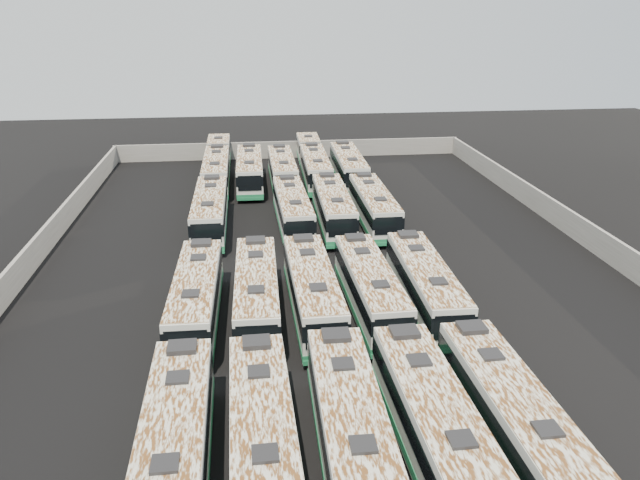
{
  "coord_description": "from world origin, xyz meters",
  "views": [
    {
      "loc": [
        -5.69,
        -44.65,
        19.2
      ],
      "look_at": [
        -0.2,
        1.18,
        1.6
      ],
      "focal_mm": 35.0,
      "sensor_mm": 36.0,
      "label": 1
    }
  ],
  "objects_px": {
    "bus_front_center": "(351,431)",
    "bus_back_left": "(250,170)",
    "bus_front_far_left": "(175,448)",
    "bus_midback_right": "(333,208)",
    "bus_midfront_far_right": "(425,285)",
    "bus_midback_far_left": "(210,211)",
    "bus_front_left": "(263,440)",
    "bus_midback_far_right": "(374,206)",
    "bus_midback_center": "(293,210)",
    "bus_midfront_right": "(370,288)",
    "bus_front_far_right": "(513,418)",
    "bus_midfront_center": "(313,291)",
    "bus_midfront_far_left": "(196,297)",
    "bus_back_right": "(313,161)",
    "bus_back_far_right": "(349,167)",
    "bus_midfront_left": "(257,293)",
    "bus_back_center": "(282,170)",
    "bus_front_right": "(436,427)",
    "bus_back_far_left": "(217,164)"
  },
  "relations": [
    {
      "from": "bus_front_center",
      "to": "bus_back_left",
      "type": "xyz_separation_m",
      "value": [
        -3.74,
        45.66,
        -0.0
      ]
    },
    {
      "from": "bus_front_far_left",
      "to": "bus_midback_right",
      "type": "relative_size",
      "value": 1.01
    },
    {
      "from": "bus_midfront_far_right",
      "to": "bus_midback_far_left",
      "type": "distance_m",
      "value": 22.66
    },
    {
      "from": "bus_front_left",
      "to": "bus_midback_far_right",
      "type": "relative_size",
      "value": 1.02
    },
    {
      "from": "bus_front_left",
      "to": "bus_midback_center",
      "type": "distance_m",
      "value": 31.57
    },
    {
      "from": "bus_front_left",
      "to": "bus_midfront_right",
      "type": "height_order",
      "value": "bus_front_left"
    },
    {
      "from": "bus_front_far_right",
      "to": "bus_midback_center",
      "type": "height_order",
      "value": "bus_front_far_right"
    },
    {
      "from": "bus_midfront_center",
      "to": "bus_midback_far_left",
      "type": "bearing_deg",
      "value": 112.03
    },
    {
      "from": "bus_front_left",
      "to": "bus_midfront_right",
      "type": "bearing_deg",
      "value": 61.62
    },
    {
      "from": "bus_midfront_right",
      "to": "bus_midfront_center",
      "type": "bearing_deg",
      "value": -179.73
    },
    {
      "from": "bus_midfront_far_left",
      "to": "bus_back_right",
      "type": "xyz_separation_m",
      "value": [
        11.21,
        34.88,
        0.0
      ]
    },
    {
      "from": "bus_midback_far_left",
      "to": "bus_back_far_right",
      "type": "xyz_separation_m",
      "value": [
        14.76,
        14.2,
        0.01
      ]
    },
    {
      "from": "bus_midfront_right",
      "to": "bus_midfront_left",
      "type": "bearing_deg",
      "value": 178.12
    },
    {
      "from": "bus_front_left",
      "to": "bus_back_left",
      "type": "relative_size",
      "value": 0.99
    },
    {
      "from": "bus_front_far_left",
      "to": "bus_front_left",
      "type": "height_order",
      "value": "bus_front_far_left"
    },
    {
      "from": "bus_midfront_right",
      "to": "bus_back_left",
      "type": "distance_m",
      "value": 32.22
    },
    {
      "from": "bus_midfront_right",
      "to": "bus_back_far_right",
      "type": "xyz_separation_m",
      "value": [
        3.69,
        31.36,
        0.09
      ]
    },
    {
      "from": "bus_back_center",
      "to": "bus_front_right",
      "type": "bearing_deg",
      "value": -85.44
    },
    {
      "from": "bus_midfront_far_right",
      "to": "bus_back_center",
      "type": "relative_size",
      "value": 1.01
    },
    {
      "from": "bus_midback_center",
      "to": "bus_back_far_left",
      "type": "relative_size",
      "value": 0.63
    },
    {
      "from": "bus_front_left",
      "to": "bus_back_far_right",
      "type": "relative_size",
      "value": 0.98
    },
    {
      "from": "bus_midfront_right",
      "to": "bus_back_far_left",
      "type": "distance_m",
      "value": 36.62
    },
    {
      "from": "bus_back_far_left",
      "to": "bus_back_center",
      "type": "bearing_deg",
      "value": -26.54
    },
    {
      "from": "bus_front_far_right",
      "to": "bus_midback_right",
      "type": "height_order",
      "value": "bus_front_far_right"
    },
    {
      "from": "bus_front_left",
      "to": "bus_back_right",
      "type": "bearing_deg",
      "value": 80.42
    },
    {
      "from": "bus_front_far_right",
      "to": "bus_midback_right",
      "type": "xyz_separation_m",
      "value": [
        -3.7,
        31.33,
        -0.02
      ]
    },
    {
      "from": "bus_front_far_right",
      "to": "bus_midfront_center",
      "type": "xyz_separation_m",
      "value": [
        -7.45,
        14.15,
        -0.01
      ]
    },
    {
      "from": "bus_front_left",
      "to": "bus_midfront_far_left",
      "type": "height_order",
      "value": "bus_front_left"
    },
    {
      "from": "bus_front_center",
      "to": "bus_back_far_left",
      "type": "xyz_separation_m",
      "value": [
        -7.41,
        49.21,
        -0.02
      ]
    },
    {
      "from": "bus_midback_center",
      "to": "bus_midback_far_right",
      "type": "relative_size",
      "value": 1.0
    },
    {
      "from": "bus_front_far_left",
      "to": "bus_front_left",
      "type": "relative_size",
      "value": 1.01
    },
    {
      "from": "bus_front_center",
      "to": "bus_midback_far_left",
      "type": "bearing_deg",
      "value": 104.35
    },
    {
      "from": "bus_midback_far_right",
      "to": "bus_back_right",
      "type": "bearing_deg",
      "value": 102.0
    },
    {
      "from": "bus_midback_far_right",
      "to": "bus_midfront_left",
      "type": "bearing_deg",
      "value": -122.64
    },
    {
      "from": "bus_front_right",
      "to": "bus_midfront_center",
      "type": "relative_size",
      "value": 1.02
    },
    {
      "from": "bus_back_left",
      "to": "bus_back_center",
      "type": "xyz_separation_m",
      "value": [
        3.61,
        -0.05,
        -0.07
      ]
    },
    {
      "from": "bus_back_right",
      "to": "bus_back_far_right",
      "type": "relative_size",
      "value": 1.5
    },
    {
      "from": "bus_back_right",
      "to": "bus_midback_far_right",
      "type": "bearing_deg",
      "value": -77.01
    },
    {
      "from": "bus_midfront_far_right",
      "to": "bus_back_far_right",
      "type": "height_order",
      "value": "bus_back_far_right"
    },
    {
      "from": "bus_front_center",
      "to": "bus_back_center",
      "type": "bearing_deg",
      "value": 91.23
    },
    {
      "from": "bus_back_center",
      "to": "bus_midback_far_left",
      "type": "bearing_deg",
      "value": -117.47
    },
    {
      "from": "bus_back_right",
      "to": "bus_midfront_center",
      "type": "bearing_deg",
      "value": -94.88
    },
    {
      "from": "bus_midfront_left",
      "to": "bus_midback_far_left",
      "type": "relative_size",
      "value": 0.97
    },
    {
      "from": "bus_front_right",
      "to": "bus_back_far_left",
      "type": "relative_size",
      "value": 0.66
    },
    {
      "from": "bus_midfront_right",
      "to": "bus_front_center",
      "type": "bearing_deg",
      "value": -105.49
    },
    {
      "from": "bus_back_far_right",
      "to": "bus_back_left",
      "type": "bearing_deg",
      "value": -178.6
    },
    {
      "from": "bus_midfront_far_right",
      "to": "bus_back_left",
      "type": "xyz_separation_m",
      "value": [
        -11.06,
        31.41,
        0.05
      ]
    },
    {
      "from": "bus_back_center",
      "to": "bus_front_far_right",
      "type": "bearing_deg",
      "value": -80.96
    },
    {
      "from": "bus_midfront_right",
      "to": "bus_back_center",
      "type": "distance_m",
      "value": 31.54
    },
    {
      "from": "bus_midback_far_left",
      "to": "bus_midback_center",
      "type": "height_order",
      "value": "bus_midback_far_left"
    }
  ]
}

